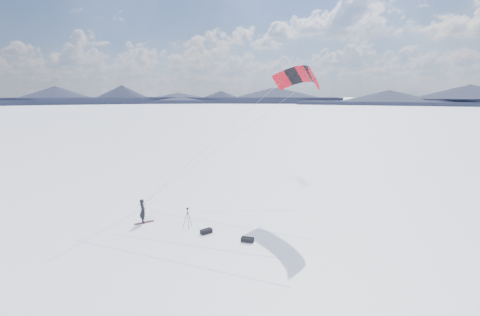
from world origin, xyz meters
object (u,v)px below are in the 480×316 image
object	(u,v)px
tripod	(188,215)
snowkiter	(143,223)
snowboard	(144,223)
gear_bag_a	(206,231)
gear_bag_b	(247,239)

from	to	relation	value
tripod	snowkiter	bearing A→B (deg)	117.81
snowboard	gear_bag_a	size ratio (longest dim) A/B	1.63
snowkiter	tripod	distance (m)	3.64
gear_bag_a	gear_bag_b	xyz separation A→B (m)	(2.19, -2.13, -0.00)
snowkiter	tripod	xyz separation A→B (m)	(2.93, -1.95, 0.93)
snowkiter	gear_bag_a	world-z (taller)	snowkiter
snowkiter	gear_bag_a	size ratio (longest dim) A/B	2.05
snowboard	tripod	bearing A→B (deg)	-47.76
gear_bag_b	snowkiter	bearing A→B (deg)	172.75
snowboard	gear_bag_b	xyz separation A→B (m)	(6.07, -5.42, 0.14)
gear_bag_a	gear_bag_b	world-z (taller)	gear_bag_b
snowboard	gear_bag_a	bearing A→B (deg)	-54.49
snowboard	tripod	world-z (taller)	tripod
snowboard	gear_bag_b	bearing A→B (deg)	-55.93
gear_bag_a	tripod	bearing A→B (deg)	106.61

